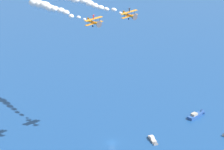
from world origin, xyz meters
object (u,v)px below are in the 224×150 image
(biplane_lead, at_px, (129,15))
(biplane_wingman, at_px, (94,22))
(motorboat_inshore, at_px, (197,115))
(wingwalker_lead, at_px, (129,9))
(motorboat_near_centre, at_px, (153,140))
(wingwalker_wingman, at_px, (93,16))

(biplane_lead, distance_m, biplane_wingman, 15.57)
(biplane_wingman, bearing_deg, motorboat_inshore, -175.10)
(biplane_wingman, bearing_deg, biplane_lead, -171.66)
(wingwalker_lead, bearing_deg, motorboat_inshore, -176.55)
(motorboat_near_centre, distance_m, wingwalker_wingman, 56.67)
(motorboat_near_centre, xyz_separation_m, wingwalker_wingman, (22.64, -5.62, 51.64))
(biplane_lead, xyz_separation_m, biplane_wingman, (15.40, 2.26, -0.21))
(biplane_lead, height_order, biplane_wingman, biplane_lead)
(motorboat_near_centre, xyz_separation_m, motorboat_inshore, (-28.77, -10.05, 0.21))
(motorboat_inshore, distance_m, biplane_lead, 61.17)
(motorboat_near_centre, xyz_separation_m, biplane_wingman, (22.51, -5.66, 49.50))
(motorboat_inshore, xyz_separation_m, wingwalker_wingman, (51.41, 4.43, 51.43))
(biplane_lead, distance_m, wingwalker_lead, 2.15)
(biplane_wingman, bearing_deg, wingwalker_lead, -171.73)
(motorboat_inshore, xyz_separation_m, biplane_wingman, (51.28, 4.39, 49.28))
(motorboat_inshore, distance_m, wingwalker_wingman, 72.85)
(motorboat_inshore, distance_m, biplane_wingman, 71.26)
(wingwalker_lead, relative_size, wingwalker_wingman, 1.00)
(motorboat_near_centre, distance_m, biplane_wingman, 54.67)
(biplane_lead, relative_size, wingwalker_lead, 4.83)
(motorboat_near_centre, height_order, biplane_wingman, biplane_wingman)
(biplane_wingman, bearing_deg, wingwalker_wingman, 17.11)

